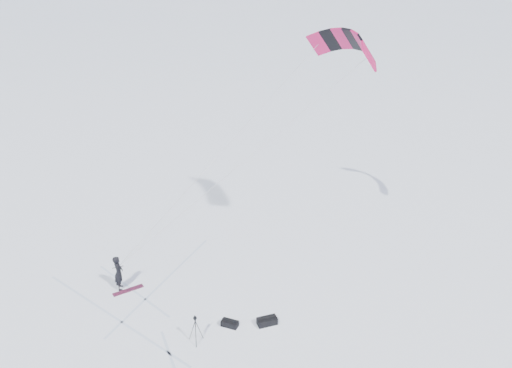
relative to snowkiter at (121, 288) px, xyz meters
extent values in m
plane|color=white|center=(2.96, -3.75, 0.00)|extent=(1800.00, 1800.00, 0.00)
cube|color=#AFBED7|center=(-0.34, -5.45, 0.00)|extent=(3.52, 7.29, 0.01)
cube|color=#AFBED7|center=(1.36, -3.15, 0.00)|extent=(6.45, 7.79, 0.01)
cube|color=#AFBED7|center=(3.06, -0.85, 0.00)|extent=(11.66, 3.07, 0.01)
imported|color=black|center=(0.00, 0.00, 0.00)|extent=(0.47, 0.69, 1.86)
cube|color=maroon|center=(0.38, -0.28, 0.02)|extent=(1.56, 0.83, 0.04)
cylinder|color=black|center=(3.52, -4.70, 0.56)|extent=(0.36, 0.18, 1.12)
cylinder|color=black|center=(3.21, -4.66, 0.56)|extent=(0.32, 0.25, 1.12)
cylinder|color=black|center=(3.34, -4.94, 0.56)|extent=(0.07, 0.38, 1.12)
cylinder|color=black|center=(3.35, -4.77, 0.94)|extent=(0.04, 0.04, 0.34)
cube|color=black|center=(3.35, -4.77, 1.17)|extent=(0.09, 0.09, 0.05)
cube|color=black|center=(3.35, -4.77, 1.26)|extent=(0.15, 0.13, 0.10)
cylinder|color=black|center=(3.35, -4.68, 1.26)|extent=(0.07, 0.10, 0.07)
cube|color=black|center=(6.64, -4.30, 0.17)|extent=(0.95, 0.53, 0.34)
cylinder|color=black|center=(6.64, -4.30, 0.36)|extent=(0.86, 0.19, 0.09)
cube|color=black|center=(4.95, -4.07, 0.14)|extent=(0.84, 0.73, 0.28)
cylinder|color=black|center=(4.95, -4.07, 0.30)|extent=(0.65, 0.47, 0.09)
cube|color=#BA144E|center=(12.57, 0.18, 11.14)|extent=(1.17, 0.98, 1.44)
cube|color=black|center=(12.74, 0.93, 11.40)|extent=(1.03, 1.03, 1.35)
cube|color=#BA144E|center=(12.78, 1.74, 11.56)|extent=(0.95, 1.03, 1.24)
cube|color=black|center=(12.68, 2.58, 11.61)|extent=(1.09, 1.03, 1.13)
cube|color=#BA144E|center=(12.45, 3.38, 11.56)|extent=(1.21, 1.01, 1.24)
cube|color=black|center=(12.10, 4.11, 11.40)|extent=(1.33, 0.94, 1.35)
cube|color=#BA144E|center=(11.64, 4.74, 11.14)|extent=(1.42, 0.84, 1.44)
cylinder|color=#9494A0|center=(6.28, 0.09, 6.20)|extent=(12.58, 0.20, 9.89)
cylinder|color=#9494A0|center=(5.82, 2.37, 6.20)|extent=(11.66, 4.76, 9.89)
cylinder|color=black|center=(0.00, 0.00, 1.27)|extent=(0.54, 0.14, 0.03)
camera|label=1|loc=(2.23, -22.15, 14.94)|focal=35.00mm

